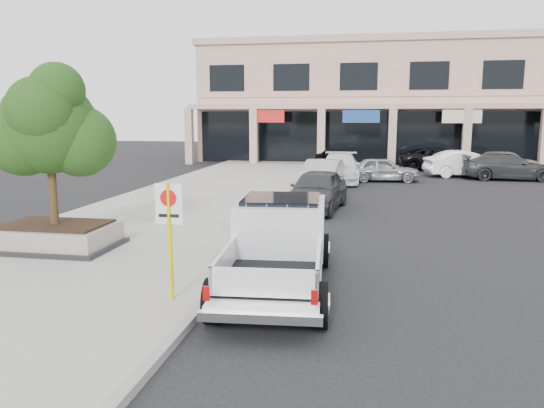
# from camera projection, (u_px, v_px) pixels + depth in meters

# --- Properties ---
(ground) EXTENTS (120.00, 120.00, 0.00)m
(ground) POSITION_uv_depth(u_px,v_px,m) (297.00, 281.00, 12.02)
(ground) COLOR black
(ground) RESTS_ON ground
(sidewalk) EXTENTS (8.00, 52.00, 0.15)m
(sidewalk) POSITION_uv_depth(u_px,v_px,m) (167.00, 219.00, 18.82)
(sidewalk) COLOR gray
(sidewalk) RESTS_ON ground
(curb) EXTENTS (0.20, 52.00, 0.15)m
(curb) POSITION_uv_depth(u_px,v_px,m) (276.00, 223.00, 18.10)
(curb) COLOR gray
(curb) RESTS_ON ground
(strip_mall) EXTENTS (40.55, 12.43, 9.50)m
(strip_mall) POSITION_uv_depth(u_px,v_px,m) (454.00, 102.00, 42.67)
(strip_mall) COLOR tan
(strip_mall) RESTS_ON ground
(planter) EXTENTS (3.20, 2.20, 0.68)m
(planter) POSITION_uv_depth(u_px,v_px,m) (56.00, 236.00, 14.34)
(planter) COLOR black
(planter) RESTS_ON sidewalk
(planter_tree) EXTENTS (2.90, 2.55, 4.00)m
(planter_tree) POSITION_uv_depth(u_px,v_px,m) (56.00, 127.00, 13.98)
(planter_tree) COLOR #2F1E12
(planter_tree) RESTS_ON planter
(no_parking_sign) EXTENTS (0.55, 0.09, 2.30)m
(no_parking_sign) POSITION_uv_depth(u_px,v_px,m) (170.00, 226.00, 10.12)
(no_parking_sign) COLOR #DBC60B
(no_parking_sign) RESTS_ON sidewalk
(hedge) EXTENTS (1.10, 0.99, 0.93)m
(hedge) POSITION_uv_depth(u_px,v_px,m) (251.00, 211.00, 17.29)
(hedge) COLOR #224D16
(hedge) RESTS_ON sidewalk
(pickup_truck) EXTENTS (2.65, 6.08, 1.87)m
(pickup_truck) POSITION_uv_depth(u_px,v_px,m) (277.00, 248.00, 11.27)
(pickup_truck) COLOR silver
(pickup_truck) RESTS_ON ground
(curb_car_a) EXTENTS (2.40, 4.85, 1.59)m
(curb_car_a) POSITION_uv_depth(u_px,v_px,m) (317.00, 190.00, 20.85)
(curb_car_a) COLOR #2F3235
(curb_car_a) RESTS_ON ground
(curb_car_b) EXTENTS (2.09, 4.82, 1.54)m
(curb_car_b) POSITION_uv_depth(u_px,v_px,m) (322.00, 176.00, 25.81)
(curb_car_b) COLOR #AAABB2
(curb_car_b) RESTS_ON ground
(curb_car_c) EXTENTS (2.35, 5.49, 1.58)m
(curb_car_c) POSITION_uv_depth(u_px,v_px,m) (340.00, 168.00, 29.56)
(curb_car_c) COLOR silver
(curb_car_c) RESTS_ON ground
(curb_car_d) EXTENTS (2.94, 5.62, 1.51)m
(curb_car_d) POSITION_uv_depth(u_px,v_px,m) (334.00, 162.00, 33.61)
(curb_car_d) COLOR black
(curb_car_d) RESTS_ON ground
(lot_car_a) EXTENTS (4.13, 1.93, 1.37)m
(lot_car_a) POSITION_uv_depth(u_px,v_px,m) (383.00, 169.00, 29.78)
(lot_car_a) COLOR #919598
(lot_car_a) RESTS_ON ground
(lot_car_b) EXTENTS (5.03, 2.70, 1.57)m
(lot_car_b) POSITION_uv_depth(u_px,v_px,m) (465.00, 164.00, 31.96)
(lot_car_b) COLOR white
(lot_car_b) RESTS_ON ground
(lot_car_c) EXTENTS (5.21, 2.17, 1.51)m
(lot_car_c) POSITION_uv_depth(u_px,v_px,m) (509.00, 167.00, 30.50)
(lot_car_c) COLOR #2C2E31
(lot_car_c) RESTS_ON ground
(lot_car_d) EXTENTS (5.62, 2.88, 1.52)m
(lot_car_d) POSITION_uv_depth(u_px,v_px,m) (440.00, 159.00, 35.80)
(lot_car_d) COLOR black
(lot_car_d) RESTS_ON ground
(lot_car_e) EXTENTS (4.72, 3.10, 1.49)m
(lot_car_e) POSITION_uv_depth(u_px,v_px,m) (505.00, 161.00, 34.21)
(lot_car_e) COLOR gray
(lot_car_e) RESTS_ON ground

